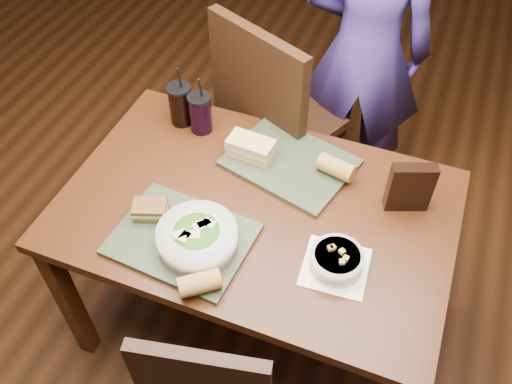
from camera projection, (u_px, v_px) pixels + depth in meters
ground at (256, 317)px, 2.37m from camera, size 6.00×6.00×0.00m
dining_table at (256, 223)px, 1.87m from camera, size 1.30×0.85×0.75m
chair_far at (267, 120)px, 2.31m from camera, size 0.64×0.66×1.11m
diner at (365, 52)px, 2.35m from camera, size 0.62×0.45×1.57m
tray_near at (182, 239)px, 1.70m from camera, size 0.44×0.35×0.02m
tray_far at (290, 163)px, 1.93m from camera, size 0.49×0.42×0.02m
salad_bowl at (197, 237)px, 1.65m from camera, size 0.25×0.25×0.08m
soup_bowl at (337, 261)px, 1.62m from camera, size 0.21×0.21×0.08m
sandwich_near at (150, 210)px, 1.74m from camera, size 0.13×0.11×0.05m
sandwich_far at (251, 147)px, 1.92m from camera, size 0.17×0.10×0.07m
baguette_near at (199, 283)px, 1.55m from camera, size 0.13×0.12×0.06m
baguette_far at (336, 168)px, 1.86m from camera, size 0.14×0.09×0.06m
cup_cola at (180, 104)px, 2.03m from camera, size 0.09×0.09×0.25m
cup_berry at (200, 113)px, 2.00m from camera, size 0.09×0.09×0.24m
chip_bag at (410, 188)px, 1.74m from camera, size 0.15×0.09×0.19m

